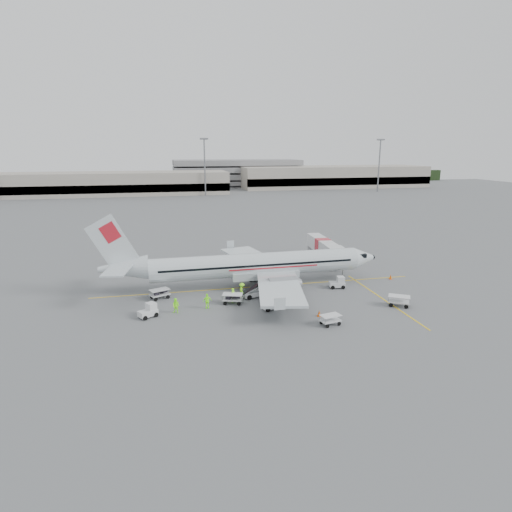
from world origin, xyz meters
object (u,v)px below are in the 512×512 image
Objects in this scene: belt_loader at (256,287)px; tug_fore at (337,282)px; tug_aft at (148,311)px; aircraft at (257,249)px; jet_bridge at (323,251)px; tug_mid at (271,302)px.

tug_fore is (11.41, 1.04, -0.47)m from belt_loader.
tug_fore is 25.15m from tug_aft.
aircraft reaches higher than jet_bridge.
tug_aft is at bearing -176.48° from belt_loader.
tug_fore is (-2.99, -13.25, -1.15)m from jet_bridge.
aircraft is at bearing 62.81° from belt_loader.
jet_bridge reaches higher than tug_mid.
belt_loader is at bearing -14.54° from tug_aft.
tug_mid reaches higher than tug_fore.
tug_aft is at bearing -158.88° from tug_fore.
aircraft is at bearing -1.52° from tug_aft.
jet_bridge is at bearing 41.74° from tug_mid.
tug_mid is at bearing -122.98° from jet_bridge.
jet_bridge is at bearing 36.01° from aircraft.
tug_fore is (10.40, -3.15, -4.37)m from aircraft.
belt_loader is 2.29× the size of tug_aft.
aircraft is 16.81× the size of tug_mid.
belt_loader is at bearing 87.23° from tug_mid.
aircraft reaches higher than tug_mid.
tug_aft is (-24.62, -5.11, -0.01)m from tug_fore.
jet_bridge reaches higher than tug_fore.
tug_mid is 1.10× the size of tug_aft.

